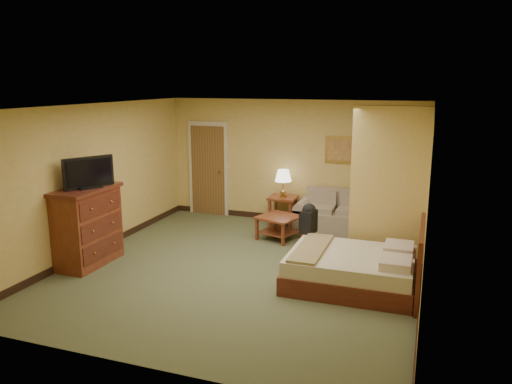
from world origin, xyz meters
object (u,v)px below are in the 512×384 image
at_px(dresser, 87,226).
at_px(coffee_table, 279,223).
at_px(loveseat, 336,218).
at_px(bed, 356,269).

bearing_deg(dresser, coffee_table, 42.02).
xyz_separation_m(loveseat, coffee_table, (-0.95, -0.87, 0.05)).
xyz_separation_m(dresser, bed, (4.30, 0.52, -0.38)).
distance_m(loveseat, dresser, 4.77).
height_order(coffee_table, dresser, dresser).
bearing_deg(dresser, loveseat, 42.22).
relative_size(loveseat, coffee_table, 1.85).
bearing_deg(dresser, bed, 6.96).
height_order(loveseat, dresser, dresser).
bearing_deg(coffee_table, loveseat, 42.74).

